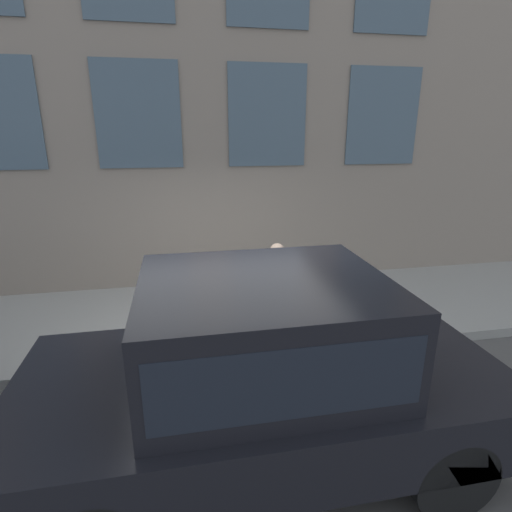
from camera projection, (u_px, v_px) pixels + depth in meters
The scene contains 5 objects.
ground_plane at pixel (229, 367), 5.17m from camera, with size 80.00×80.00×0.00m, color #514F4C.
sidewalk at pixel (218, 316), 6.44m from camera, with size 2.75×60.00×0.14m.
fire_hydrant at pixel (234, 314), 5.36m from camera, with size 0.37×0.47×0.84m.
person at pixel (277, 278), 5.69m from camera, with size 0.31×0.21×1.29m.
parked_car_charcoal_near at pixel (264, 364), 3.52m from camera, with size 1.96×4.26×1.77m.
Camera 1 is at (-4.49, 0.50, 2.93)m, focal length 28.00 mm.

